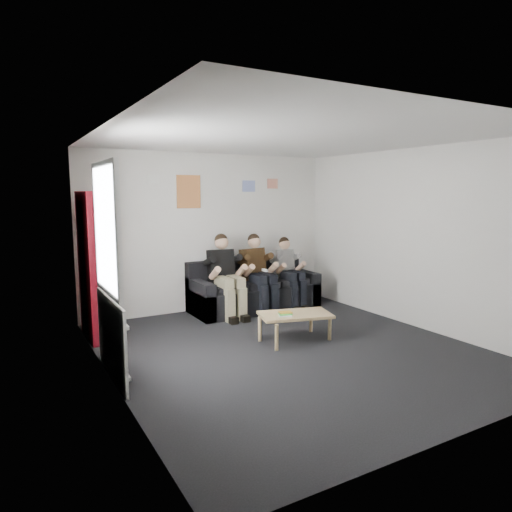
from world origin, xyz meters
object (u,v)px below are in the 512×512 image
at_px(person_middle, 259,273).
at_px(person_right, 289,272).
at_px(person_left, 226,276).
at_px(bookshelf, 96,265).
at_px(coffee_table, 295,317).
at_px(sofa, 253,292).

distance_m(person_middle, person_right, 0.62).
xyz_separation_m(person_left, person_middle, (0.62, 0.00, -0.01)).
height_order(bookshelf, person_left, bookshelf).
relative_size(coffee_table, person_middle, 0.73).
distance_m(person_left, person_right, 1.24).
relative_size(person_left, person_right, 1.09).
relative_size(person_left, person_middle, 1.02).
bearing_deg(coffee_table, bookshelf, 146.79).
bearing_deg(bookshelf, person_left, 1.81).
relative_size(sofa, person_right, 1.78).
bearing_deg(person_right, person_middle, 179.19).
bearing_deg(person_right, coffee_table, -122.43).
relative_size(coffee_table, person_left, 0.71).
relative_size(person_middle, person_right, 1.07).
xyz_separation_m(bookshelf, person_middle, (2.68, 0.09, -0.36)).
distance_m(coffee_table, person_left, 1.67).
distance_m(coffee_table, person_middle, 1.68).
bearing_deg(coffee_table, person_left, 99.36).
bearing_deg(person_middle, person_right, -9.38).
distance_m(person_left, person_middle, 0.62).
xyz_separation_m(sofa, bookshelf, (-2.68, -0.29, 0.72)).
bearing_deg(bookshelf, person_right, 1.01).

